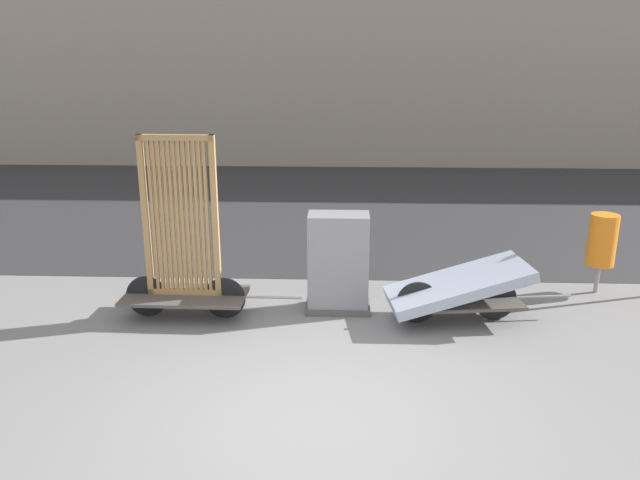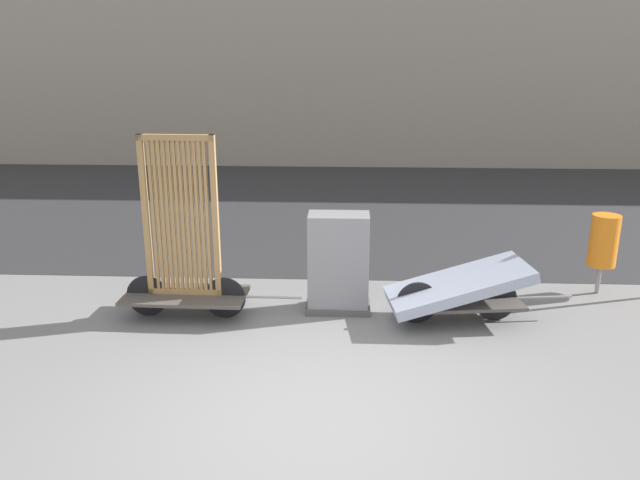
{
  "view_description": "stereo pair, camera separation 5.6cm",
  "coord_description": "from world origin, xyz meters",
  "px_view_note": "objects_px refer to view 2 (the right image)",
  "views": [
    {
      "loc": [
        0.28,
        -4.94,
        3.2
      ],
      "look_at": [
        0.0,
        2.25,
        1.03
      ],
      "focal_mm": 35.0,
      "sensor_mm": 36.0,
      "label": 1
    },
    {
      "loc": [
        0.33,
        -4.94,
        3.2
      ],
      "look_at": [
        0.0,
        2.25,
        1.03
      ],
      "focal_mm": 35.0,
      "sensor_mm": 36.0,
      "label": 2
    }
  ],
  "objects_px": {
    "utility_cabinet": "(338,266)",
    "trash_bin": "(604,241)",
    "bike_cart_with_mattress": "(458,289)",
    "bike_cart_with_bedframe": "(184,256)"
  },
  "relations": [
    {
      "from": "utility_cabinet",
      "to": "trash_bin",
      "type": "relative_size",
      "value": 1.15
    },
    {
      "from": "bike_cart_with_mattress",
      "to": "utility_cabinet",
      "type": "bearing_deg",
      "value": 161.19
    },
    {
      "from": "bike_cart_with_bedframe",
      "to": "utility_cabinet",
      "type": "bearing_deg",
      "value": 10.26
    },
    {
      "from": "bike_cart_with_bedframe",
      "to": "utility_cabinet",
      "type": "height_order",
      "value": "bike_cart_with_bedframe"
    },
    {
      "from": "utility_cabinet",
      "to": "trash_bin",
      "type": "bearing_deg",
      "value": 11.74
    },
    {
      "from": "trash_bin",
      "to": "utility_cabinet",
      "type": "bearing_deg",
      "value": -168.26
    },
    {
      "from": "utility_cabinet",
      "to": "bike_cart_with_bedframe",
      "type": "bearing_deg",
      "value": -170.96
    },
    {
      "from": "bike_cart_with_bedframe",
      "to": "trash_bin",
      "type": "xyz_separation_m",
      "value": [
        5.48,
        1.05,
        -0.05
      ]
    },
    {
      "from": "utility_cabinet",
      "to": "trash_bin",
      "type": "distance_m",
      "value": 3.66
    },
    {
      "from": "trash_bin",
      "to": "bike_cart_with_bedframe",
      "type": "bearing_deg",
      "value": -169.19
    }
  ]
}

